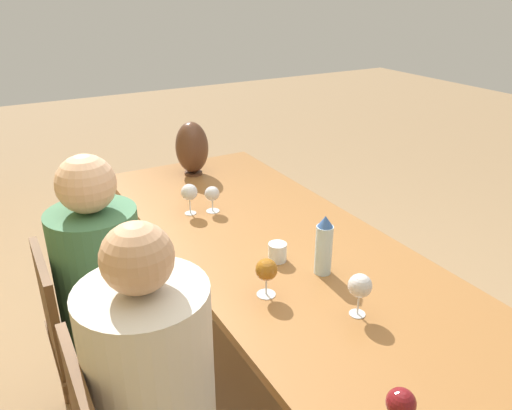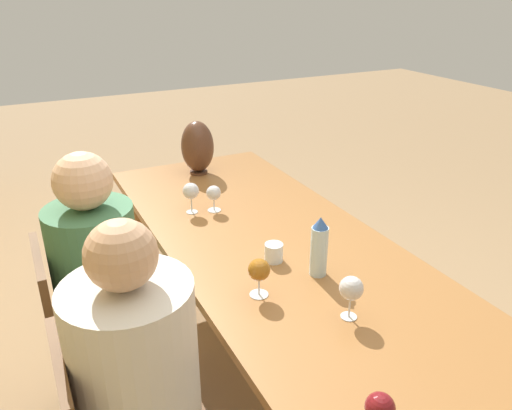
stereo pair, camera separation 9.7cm
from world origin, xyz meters
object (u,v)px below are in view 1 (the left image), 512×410
Objects in this scene: water_tumbler at (277,252)px; person_near at (158,395)px; wine_glass_3 at (212,194)px; wine_glass_4 at (360,286)px; wine_glass_1 at (189,193)px; vase at (192,148)px; chair_far at (91,334)px; wine_glass_2 at (266,270)px; wine_glass_0 at (401,404)px; water_bottle at (324,246)px; person_far at (105,290)px.

water_tumbler is 0.78m from person_near.
wine_glass_4 is (-1.02, -0.08, 0.02)m from wine_glass_3.
wine_glass_1 is at bearing 74.48° from wine_glass_3.
vase is 0.37× the size of chair_far.
wine_glass_2 is at bearing -67.83° from person_near.
wine_glass_0 is at bearing -153.86° from chair_far.
wine_glass_2 reaches higher than chair_far.
wine_glass_0 is 0.12× the size of person_near.
wine_glass_0 is 1.48m from wine_glass_3.
person_near is (-1.51, 0.75, -0.24)m from vase.
water_bottle is 1.01m from chair_far.
person_near is (-0.97, 0.63, -0.17)m from wine_glass_3.
vase reaches higher than wine_glass_2.
wine_glass_1 is (1.50, -0.05, 0.01)m from wine_glass_0.
wine_glass_4 is at bearing -169.70° from wine_glass_1.
wine_glass_4 reaches higher than wine_glass_3.
vase is at bearing -40.53° from person_far.
wine_glass_3 is at bearing 10.67° from water_bottle.
wine_glass_4 is 0.13× the size of person_far.
wine_glass_3 is at bearing -105.52° from wine_glass_1.
chair_far is at bearing 49.56° from wine_glass_4.
chair_far is 0.70× the size of person_far.
wine_glass_2 is at bearing -2.11° from wine_glass_0.
chair_far is 0.65m from person_near.
vase reaches higher than water_bottle.
wine_glass_4 is 1.00m from person_far.
vase is 0.56m from wine_glass_1.
wine_glass_0 is 0.99× the size of wine_glass_2.
person_near is at bearing 106.39° from water_bottle.
wine_glass_3 is 0.74m from person_far.
wine_glass_0 is 0.71m from wine_glass_2.
wine_glass_4 reaches higher than wine_glass_0.
wine_glass_0 is at bearing 178.01° from wine_glass_1.
vase is 2.00× the size of wine_glass_4.
water_tumbler is at bearing 6.43° from wine_glass_4.
vase is at bearing -26.61° from person_near.
water_bottle is at bearing -147.47° from water_tumbler.
water_tumbler is 0.58× the size of wine_glass_3.
wine_glass_0 is 0.93× the size of wine_glass_4.
wine_glass_4 is (-1.05, -0.19, 0.00)m from wine_glass_1.
water_tumbler is at bearing 175.33° from vase.
wine_glass_1 is at bearing 155.51° from vase.
water_bottle is 1.56× the size of wine_glass_4.
wine_glass_1 is 0.11m from wine_glass_3.
person_far is (0.40, 0.77, -0.18)m from water_bottle.
person_far is (0.23, 0.67, -0.10)m from water_tumbler.
person_near is at bearing 43.11° from wine_glass_0.
water_tumbler is 0.50× the size of wine_glass_1.
person_near is 1.00× the size of person_far.
wine_glass_0 is at bearing 167.87° from water_tumbler.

